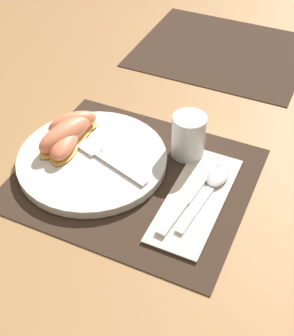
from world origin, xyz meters
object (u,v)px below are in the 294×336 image
object	(u,v)px
juice_glass	(188,138)
spoon	(212,185)
knife	(188,197)
citrus_wedge_2	(63,143)
plate	(93,158)
fork	(100,155)
citrus_wedge_0	(73,124)
citrus_wedge_1	(66,135)

from	to	relation	value
juice_glass	spoon	size ratio (longest dim) A/B	0.47
knife	citrus_wedge_2	bearing A→B (deg)	178.14
plate	knife	xyz separation A→B (m)	(0.19, -0.02, -0.00)
spoon	plate	bearing A→B (deg)	-173.36
spoon	fork	world-z (taller)	fork
juice_glass	fork	bearing A→B (deg)	-145.53
juice_glass	fork	world-z (taller)	juice_glass
fork	plate	bearing A→B (deg)	-171.67
citrus_wedge_0	fork	bearing A→B (deg)	-27.05
citrus_wedge_1	spoon	bearing A→B (deg)	3.02
fork	citrus_wedge_2	size ratio (longest dim) A/B	1.60
plate	fork	bearing A→B (deg)	8.33
citrus_wedge_0	citrus_wedge_1	world-z (taller)	same
juice_glass	citrus_wedge_1	xyz separation A→B (m)	(-0.21, -0.08, -0.00)
citrus_wedge_0	citrus_wedge_1	size ratio (longest dim) A/B	0.76
knife	spoon	world-z (taller)	spoon
knife	citrus_wedge_1	size ratio (longest dim) A/B	1.49
citrus_wedge_1	knife	bearing A→B (deg)	-6.01
knife	spoon	size ratio (longest dim) A/B	1.15
fork	citrus_wedge_0	size ratio (longest dim) A/B	1.81
citrus_wedge_0	citrus_wedge_2	distance (m)	0.05
knife	citrus_wedge_1	bearing A→B (deg)	173.99
citrus_wedge_1	citrus_wedge_2	world-z (taller)	citrus_wedge_1
knife	citrus_wedge_2	size ratio (longest dim) A/B	1.73
juice_glass	spoon	distance (m)	0.10
plate	citrus_wedge_0	world-z (taller)	citrus_wedge_0
fork	citrus_wedge_0	distance (m)	0.09
fork	citrus_wedge_0	world-z (taller)	citrus_wedge_0
spoon	citrus_wedge_2	distance (m)	0.28
plate	fork	xyz separation A→B (m)	(0.01, 0.00, 0.01)
plate	knife	size ratio (longest dim) A/B	1.34
plate	knife	bearing A→B (deg)	-4.75
plate	citrus_wedge_1	bearing A→B (deg)	170.12
knife	fork	xyz separation A→B (m)	(-0.18, 0.02, 0.01)
plate	fork	size ratio (longest dim) A/B	1.45
citrus_wedge_0	citrus_wedge_1	xyz separation A→B (m)	(0.00, -0.03, 0.00)
juice_glass	fork	xyz separation A→B (m)	(-0.13, -0.09, -0.02)
spoon	citrus_wedge_1	distance (m)	0.28
fork	citrus_wedge_1	distance (m)	0.08
plate	spoon	xyz separation A→B (m)	(0.22, 0.03, -0.00)
citrus_wedge_0	citrus_wedge_1	bearing A→B (deg)	-81.57
knife	citrus_wedge_2	distance (m)	0.25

